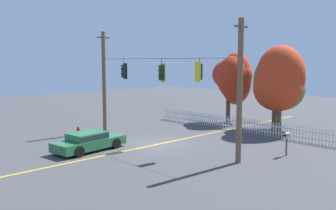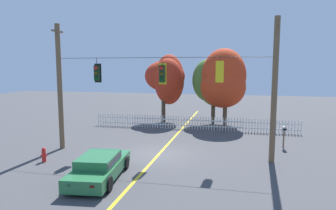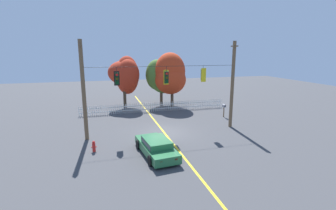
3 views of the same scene
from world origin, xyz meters
The scene contains 13 objects.
ground centered at (0.00, 0.00, 0.00)m, with size 80.00×80.00×0.00m, color #424244.
lane_centerline_stripe centered at (0.00, 0.00, 0.00)m, with size 0.16×36.00×0.01m, color gold.
signal_support_span centered at (0.00, 0.00, 3.91)m, with size 12.89×1.10×7.69m.
traffic_signal_eastbound_side centered at (-3.77, 0.01, 4.74)m, with size 0.43×0.38×1.45m.
traffic_signal_southbound_primary centered at (0.22, 0.01, 4.72)m, with size 0.43×0.38×1.51m.
traffic_signal_westbound_side centered at (3.44, -0.01, 4.85)m, with size 0.43×0.38×1.36m.
white_picket_fence centered at (0.89, 7.47, 0.55)m, with size 16.67×0.06×1.09m.
autumn_maple_near_fence centered at (-1.97, 10.77, 4.07)m, with size 3.79×3.49×6.26m.
autumn_maple_mid centered at (2.42, 10.62, 3.53)m, with size 4.27×3.19×5.83m.
autumn_oak_far_east centered at (3.24, 9.48, 3.93)m, with size 3.81×3.73×6.67m.
parked_car centered at (-1.66, -4.35, 0.61)m, with size 2.29×4.74×1.15m.
fire_hydrant centered at (-5.71, -2.70, 0.39)m, with size 0.38×0.22×0.79m.
roadside_mailbox centered at (7.35, 3.25, 1.11)m, with size 0.25×0.44×1.37m.
Camera 1 is at (17.72, -16.28, 5.46)m, focal length 39.62 mm.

